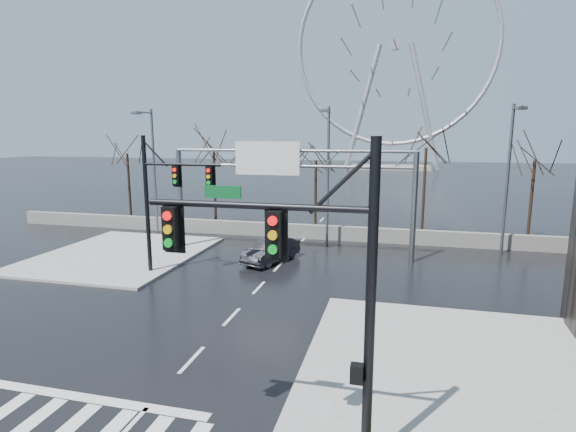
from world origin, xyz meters
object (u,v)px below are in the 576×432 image
(signal_mast_near, at_px, (311,274))
(car, at_px, (271,250))
(sign_gantry, at_px, (284,178))
(signal_mast_far, at_px, (164,192))
(ferris_wheel, at_px, (395,53))

(signal_mast_near, relative_size, car, 1.75)
(sign_gantry, bearing_deg, car, -100.68)
(signal_mast_far, xyz_separation_m, sign_gantry, (5.49, 6.00, 0.35))
(signal_mast_near, height_order, ferris_wheel, ferris_wheel)
(sign_gantry, distance_m, car, 4.86)
(signal_mast_near, xyz_separation_m, sign_gantry, (-5.52, 19.00, 0.31))
(signal_mast_near, distance_m, sign_gantry, 19.79)
(signal_mast_far, bearing_deg, ferris_wheel, 82.80)
(sign_gantry, relative_size, ferris_wheel, 0.32)
(signal_mast_near, bearing_deg, ferris_wheel, 90.08)
(signal_mast_near, distance_m, ferris_wheel, 101.29)
(signal_mast_far, xyz_separation_m, ferris_wheel, (10.87, 86.04, 21.30))
(signal_mast_far, distance_m, car, 7.69)
(signal_mast_far, xyz_separation_m, car, (5.12, 4.04, -4.08))
(signal_mast_far, distance_m, ferris_wheel, 89.30)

